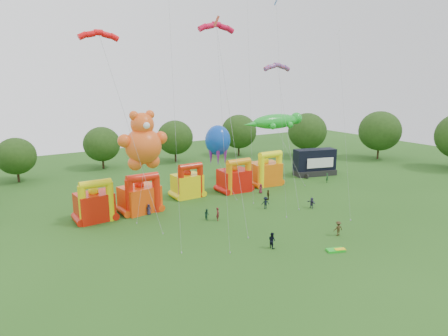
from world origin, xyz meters
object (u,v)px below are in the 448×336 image
bouncy_castle_2 (188,184)px  spectator_4 (268,195)px  octopus_kite (222,159)px  stage_trailer (315,162)px  bouncy_castle_0 (95,204)px  gecko_kite (278,127)px  teddy_bear_kite (143,146)px  spectator_0 (149,209)px

bouncy_castle_2 → spectator_4: size_ratio=3.50×
bouncy_castle_2 → octopus_kite: bearing=11.1°
bouncy_castle_2 → stage_trailer: (28.41, -0.21, 0.31)m
octopus_kite → spectator_4: octopus_kite is taller
spectator_4 → bouncy_castle_2: bearing=-110.7°
bouncy_castle_0 → gecko_kite: bearing=8.5°
teddy_bear_kite → spectator_0: 10.48m
stage_trailer → bouncy_castle_2: bearing=179.6°
octopus_kite → spectator_0: size_ratio=7.44×
teddy_bear_kite → spectator_4: bearing=-1.2°
gecko_kite → octopus_kite: gecko_kite is taller
bouncy_castle_2 → bouncy_castle_0: bearing=-169.2°
spectator_4 → teddy_bear_kite: bearing=-72.2°
bouncy_castle_2 → spectator_0: bouncy_castle_2 is taller
stage_trailer → octopus_kite: octopus_kite is taller
stage_trailer → spectator_0: stage_trailer is taller
octopus_kite → teddy_bear_kite: bearing=-152.2°
bouncy_castle_2 → spectator_4: 13.21m
bouncy_castle_2 → octopus_kite: (7.51, 1.47, 3.07)m
bouncy_castle_2 → stage_trailer: 28.41m
teddy_bear_kite → octopus_kite: bearing=27.8°
stage_trailer → spectator_0: 37.50m
bouncy_castle_2 → teddy_bear_kite: teddy_bear_kite is taller
octopus_kite → spectator_0: 18.02m
bouncy_castle_2 → teddy_bear_kite: size_ratio=0.38×
bouncy_castle_0 → gecko_kite: 37.93m
teddy_bear_kite → gecko_kite: size_ratio=1.10×
bouncy_castle_0 → octopus_kite: octopus_kite is taller
bouncy_castle_0 → octopus_kite: 23.97m
bouncy_castle_2 → gecko_kite: bearing=6.8°
spectator_4 → octopus_kite: bearing=-146.3°
octopus_kite → stage_trailer: bearing=-4.6°
stage_trailer → spectator_4: (-18.31, -8.18, -1.72)m
octopus_kite → bouncy_castle_2: bearing=-168.9°
bouncy_castle_0 → octopus_kite: bearing=10.9°
bouncy_castle_0 → teddy_bear_kite: size_ratio=0.39×
bouncy_castle_2 → spectator_0: (-8.77, -4.80, -1.46)m
gecko_kite → bouncy_castle_0: bearing=-171.5°
gecko_kite → spectator_0: size_ratio=8.82×
teddy_bear_kite → octopus_kite: size_ratio=1.30×
bouncy_castle_2 → octopus_kite: octopus_kite is taller
bouncy_castle_2 → gecko_kite: size_ratio=0.42×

